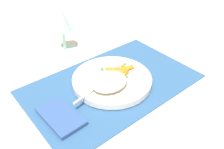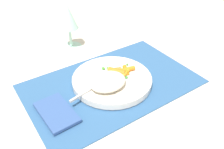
% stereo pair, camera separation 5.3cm
% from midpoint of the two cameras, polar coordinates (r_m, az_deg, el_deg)
% --- Properties ---
extents(ground_plane, '(2.40, 2.40, 0.00)m').
position_cam_midpoint_polar(ground_plane, '(0.71, -2.16, -2.35)').
color(ground_plane, beige).
extents(placemat, '(0.49, 0.31, 0.01)m').
position_cam_midpoint_polar(placemat, '(0.71, -2.17, -2.16)').
color(placemat, '#2D5684').
rests_on(placemat, ground_plane).
extents(plate, '(0.23, 0.23, 0.02)m').
position_cam_midpoint_polar(plate, '(0.70, -2.19, -1.36)').
color(plate, silver).
rests_on(plate, placemat).
extents(rice_mound, '(0.10, 0.09, 0.03)m').
position_cam_midpoint_polar(rice_mound, '(0.65, -3.08, -1.80)').
color(rice_mound, beige).
rests_on(rice_mound, plate).
extents(carrot_portion, '(0.08, 0.06, 0.02)m').
position_cam_midpoint_polar(carrot_portion, '(0.71, -0.26, 0.91)').
color(carrot_portion, orange).
rests_on(carrot_portion, plate).
extents(pea_scatter, '(0.08, 0.08, 0.01)m').
position_cam_midpoint_polar(pea_scatter, '(0.70, -1.14, 0.08)').
color(pea_scatter, '#56972E').
rests_on(pea_scatter, plate).
extents(fork, '(0.19, 0.05, 0.01)m').
position_cam_midpoint_polar(fork, '(0.67, -4.28, -1.98)').
color(fork, '#BBBBBB').
rests_on(fork, plate).
extents(wine_glass, '(0.08, 0.08, 0.16)m').
position_cam_midpoint_polar(wine_glass, '(0.85, -13.92, 12.33)').
color(wine_glass, '#B2E0CC').
rests_on(wine_glass, ground_plane).
extents(napkin, '(0.08, 0.13, 0.01)m').
position_cam_midpoint_polar(napkin, '(0.62, -14.63, -9.60)').
color(napkin, '#33518C').
rests_on(napkin, placemat).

